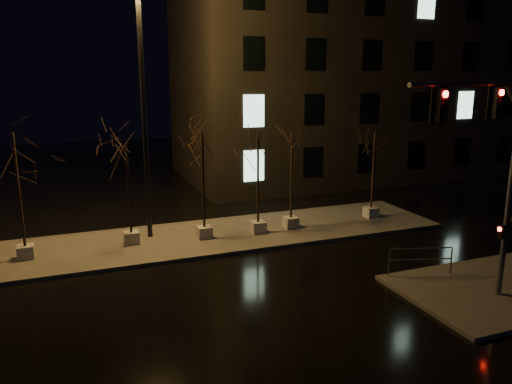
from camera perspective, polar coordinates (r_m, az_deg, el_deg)
name	(u,v)px	position (r m, az deg, el deg)	size (l,w,h in m)	color
ground	(268,285)	(18.87, 1.43, -10.54)	(90.00, 90.00, 0.00)	black
median	(221,235)	(24.12, -4.06, -4.97)	(22.00, 5.00, 0.15)	#44413D
sidewalk_corner	(497,289)	(20.29, 25.87, -9.95)	(7.00, 5.00, 0.15)	#44413D
building	(348,76)	(39.71, 10.45, 12.93)	(25.00, 12.00, 15.00)	black
tree_0	(16,162)	(22.10, -25.78, 3.15)	(1.80, 1.80, 5.38)	#A8A69D
tree_1	(127,167)	(22.53, -14.49, 2.84)	(1.80, 1.80, 4.67)	#A8A69D
tree_2	(203,156)	(22.68, -6.12, 4.06)	(1.80, 1.80, 5.09)	#A8A69D
tree_3	(258,157)	(23.38, 0.23, 4.02)	(1.80, 1.80, 4.88)	#A8A69D
tree_4	(292,154)	(24.22, 4.12, 4.37)	(1.80, 1.80, 4.91)	#A8A69D
tree_5	(374,151)	(26.76, 13.37, 4.55)	(1.80, 1.80, 4.70)	#A8A69D
traffic_signal_mast	(492,162)	(17.44, 25.35, 3.12)	(5.91, 1.00, 7.28)	#55585D
streetlight_main	(143,97)	(23.06, -12.79, 10.58)	(2.81, 0.32, 11.28)	black
guard_rail_a	(421,257)	(20.13, 18.29, -7.06)	(2.39, 0.77, 1.08)	#55585D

